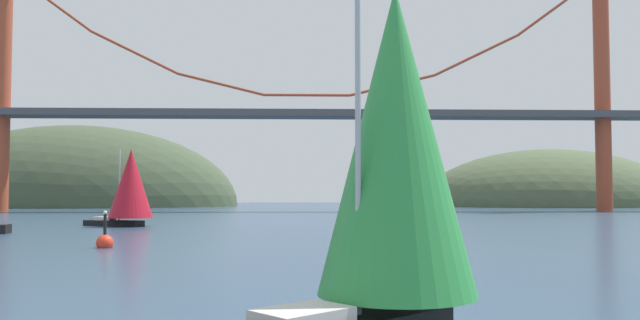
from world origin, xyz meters
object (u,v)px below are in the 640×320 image
at_px(sailboat_red_spinnaker, 382,187).
at_px(sailboat_green_sail, 392,152).
at_px(sailboat_crimson_sail, 130,185).
at_px(channel_buoy, 105,242).

height_order(sailboat_red_spinnaker, sailboat_green_sail, sailboat_green_sail).
height_order(sailboat_red_spinnaker, sailboat_crimson_sail, sailboat_red_spinnaker).
height_order(sailboat_red_spinnaker, channel_buoy, sailboat_red_spinnaker).
bearing_deg(sailboat_red_spinnaker, sailboat_crimson_sail, -174.33).
bearing_deg(channel_buoy, sailboat_red_spinnaker, 51.79).
bearing_deg(sailboat_green_sail, sailboat_crimson_sail, 111.23).
distance_m(sailboat_crimson_sail, channel_buoy, 25.64).
xyz_separation_m(sailboat_red_spinnaker, sailboat_green_sail, (-6.80, -53.53, 0.54)).
height_order(sailboat_green_sail, channel_buoy, sailboat_green_sail).
bearing_deg(channel_buoy, sailboat_green_sail, -60.31).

